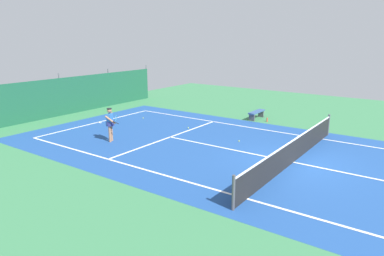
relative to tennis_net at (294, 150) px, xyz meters
The scene contains 10 objects.
ground_plane 0.51m from the tennis_net, ahead, with size 36.00×36.00×0.00m, color #387A4C.
court_surface 0.51m from the tennis_net, ahead, with size 11.02×26.60×0.01m.
tennis_net is the anchor object (origin of this frame).
back_fence 15.80m from the tennis_net, 90.00° to the left, with size 16.30×0.98×2.70m.
tennis_player 8.59m from the tennis_net, 105.05° to the left, with size 0.56×0.83×1.64m.
tennis_ball_near_player 10.69m from the tennis_net, 77.41° to the left, with size 0.07×0.07×0.07m, color #CCDB33.
tennis_ball_midcourt 3.49m from the tennis_net, 67.17° to the left, with size 0.07×0.07×0.07m, color #CCDB33.
tennis_ball_by_sideline 6.97m from the tennis_net, 73.70° to the left, with size 0.07×0.07×0.07m, color #CCDB33.
courtside_bench 7.83m from the tennis_net, 36.29° to the left, with size 1.60×0.40×0.49m.
water_bottle 7.10m from the tennis_net, 32.24° to the left, with size 0.08×0.08×0.24m, color #D84C38.
Camera 1 is at (-13.48, -4.54, 4.98)m, focal length 33.27 mm.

